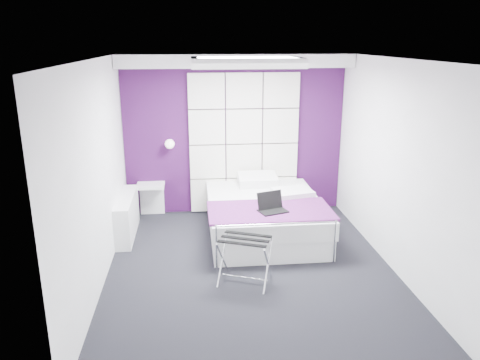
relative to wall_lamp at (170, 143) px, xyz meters
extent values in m
plane|color=black|center=(1.05, -2.06, -1.22)|extent=(4.40, 4.40, 0.00)
plane|color=white|center=(1.05, -2.06, 1.38)|extent=(4.40, 4.40, 0.00)
plane|color=silver|center=(1.05, 0.14, 0.08)|extent=(3.60, 0.00, 3.60)
plane|color=silver|center=(-0.75, -2.06, 0.08)|extent=(0.00, 4.40, 4.40)
plane|color=silver|center=(2.85, -2.06, 0.08)|extent=(0.00, 4.40, 4.40)
cube|color=#370E3E|center=(1.05, 0.13, 0.08)|extent=(3.58, 0.02, 2.58)
cube|color=white|center=(1.05, -0.11, 1.28)|extent=(3.58, 0.50, 0.20)
sphere|color=white|center=(0.00, 0.00, 0.00)|extent=(0.15, 0.15, 0.15)
cube|color=white|center=(-0.64, -0.76, -0.92)|extent=(0.22, 1.20, 0.60)
cube|color=white|center=(1.39, -0.96, -1.07)|extent=(1.60, 1.99, 0.30)
cube|color=silver|center=(1.39, -0.96, -0.80)|extent=(1.64, 2.03, 0.25)
cube|color=#4E154B|center=(1.39, -1.46, -0.66)|extent=(1.70, 0.90, 0.03)
cube|color=white|center=(-0.34, -0.04, -0.68)|extent=(0.44, 0.34, 0.05)
cube|color=black|center=(0.94, -2.36, -0.65)|extent=(0.58, 0.43, 0.01)
cube|color=black|center=(1.41, -1.54, -0.63)|extent=(0.37, 0.26, 0.02)
cube|color=black|center=(1.41, -1.41, -0.50)|extent=(0.37, 0.01, 0.24)
camera|label=1|loc=(0.35, -7.38, 1.59)|focal=35.00mm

